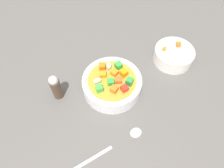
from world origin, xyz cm
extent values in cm
cube|color=#565451|center=(0.00, 0.00, -1.00)|extent=(140.00, 140.00, 2.00)
cylinder|color=white|center=(0.00, 0.00, 2.10)|extent=(16.35, 16.35, 4.21)
torus|color=white|center=(0.00, 0.00, 4.53)|extent=(16.45, 16.45, 1.08)
cylinder|color=#AE8F2D|center=(0.00, 0.00, 4.41)|extent=(13.34, 13.34, 0.40)
cube|color=orange|center=(3.50, -0.65, 5.51)|extent=(1.87, 1.87, 1.82)
cube|color=orange|center=(-0.36, 4.65, 5.53)|extent=(2.34, 2.34, 1.85)
cube|color=orange|center=(-1.22, 2.56, 5.24)|extent=(2.35, 2.35, 1.26)
cube|color=green|center=(-1.01, -0.85, 5.30)|extent=(2.29, 2.29, 1.39)
cube|color=#308B3F|center=(2.89, -3.80, 5.60)|extent=(2.27, 2.27, 1.99)
cube|color=green|center=(3.92, 2.33, 5.50)|extent=(1.79, 1.79, 1.79)
cube|color=orange|center=(1.63, 1.07, 5.28)|extent=(2.04, 2.04, 1.34)
cube|color=orange|center=(-1.71, -3.23, 5.39)|extent=(2.19, 2.19, 1.57)
ellipsoid|color=beige|center=(-3.56, 1.75, 5.19)|extent=(2.68, 2.08, 1.16)
cube|color=red|center=(0.65, -4.55, 5.28)|extent=(1.77, 1.77, 1.34)
cube|color=green|center=(-4.70, -0.80, 5.49)|extent=(2.10, 2.10, 1.76)
ellipsoid|color=beige|center=(1.97, 4.19, 5.12)|extent=(2.65, 2.80, 1.03)
cube|color=#DE5B28|center=(1.00, -1.51, 5.22)|extent=(2.36, 2.36, 1.23)
cylinder|color=silver|center=(-16.80, -12.88, 0.42)|extent=(13.63, 2.12, 0.85)
ellipsoid|color=silver|center=(-2.95, -14.19, 0.48)|extent=(3.26, 2.84, 0.97)
cylinder|color=white|center=(22.03, -2.36, 1.95)|extent=(12.05, 12.05, 3.91)
torus|color=white|center=(22.03, -2.36, 4.15)|extent=(12.18, 12.18, 0.96)
cube|color=orange|center=(24.49, -1.33, 4.61)|extent=(1.94, 1.94, 1.39)
cube|color=orange|center=(19.76, -0.34, 4.42)|extent=(1.31, 1.31, 1.02)
cylinder|color=#4C3828|center=(-13.32, 7.16, 3.28)|extent=(2.80, 2.80, 6.56)
sphere|color=silver|center=(-13.32, 7.16, 7.19)|extent=(2.52, 2.52, 2.52)
camera|label=1|loc=(-19.08, -26.00, 49.03)|focal=32.54mm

